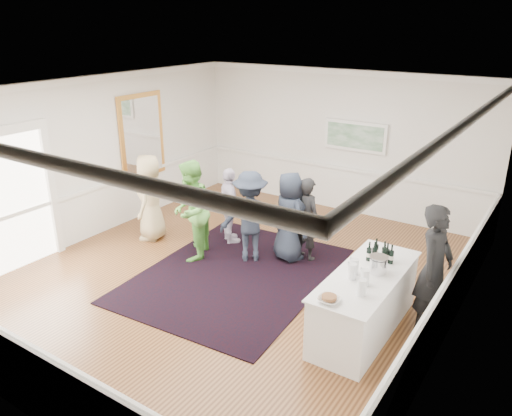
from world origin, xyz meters
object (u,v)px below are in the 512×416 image
Objects in this scene: guest_tan at (150,197)px; guest_green at (191,211)px; guest_navy at (289,217)px; nut_bowl at (329,299)px; ice_bucket at (378,265)px; serving_table at (365,302)px; bartender at (434,269)px; guest_lilac at (230,206)px; guest_dark_a at (250,217)px; guest_dark_b at (307,219)px.

guest_green is (1.27, -0.24, 0.06)m from guest_tan.
guest_navy is 5.95× the size of nut_bowl.
guest_navy is 2.50m from ice_bucket.
serving_table is 1.06m from bartender.
nut_bowl is (3.43, -1.39, 0.01)m from guest_green.
guest_green is at bearing 118.79° from guest_lilac.
guest_navy is at bearing -140.28° from guest_lilac.
guest_lilac is (-3.39, 1.40, 0.31)m from serving_table.
guest_dark_b is at bearing -178.66° from guest_dark_a.
bartender is 5.58m from guest_tan.
guest_tan is at bearing 65.29° from guest_lilac.
serving_table is at bearing 152.89° from guest_dark_b.
nut_bowl is at bearing 137.75° from guest_dark_b.
guest_lilac is at bearing 21.51° from guest_dark_b.
serving_table is 1.19× the size of guest_green.
guest_lilac reaches higher than serving_table.
guest_dark_b is 0.94× the size of guest_navy.
guest_green reaches higher than guest_tan.
guest_lilac is 0.89× the size of guest_dark_a.
guest_lilac is (1.44, 0.70, -0.11)m from guest_tan.
guest_lilac is 0.91× the size of guest_navy.
serving_table is 3.68m from guest_lilac.
bartender reaches higher than serving_table.
ice_bucket is (0.10, 0.12, 0.56)m from serving_table.
guest_dark_b is at bearing 142.12° from ice_bucket.
guest_lilac is 1.61m from guest_dark_b.
guest_navy is (0.57, 0.43, -0.02)m from guest_dark_a.
serving_table is at bearing 136.90° from bartender.
bartender is at bearing 62.37° from guest_tan.
serving_table is at bearing 57.37° from guest_green.
serving_table is 7.94× the size of nut_bowl.
guest_dark_b is 0.32m from guest_navy.
serving_table is at bearing 124.22° from guest_dark_a.
guest_dark_a is at bearing 92.17° from bartender.
bartender is 0.79m from ice_bucket.
bartender is 1.20× the size of guest_dark_b.
guest_lilac is at bearing 159.94° from ice_bucket.
guest_dark_b is at bearing -133.68° from guest_lilac.
guest_tan is 1.11× the size of guest_dark_b.
ice_bucket is (2.72, -0.85, 0.16)m from guest_dark_a.
guest_tan is at bearing 42.37° from guest_navy.
guest_tan is 6.22× the size of nut_bowl.
ice_bucket is at bearing 59.48° from guest_green.
nut_bowl is (-0.24, -1.06, -0.08)m from ice_bucket.
guest_dark_b is (-1.79, 1.59, 0.33)m from serving_table.
guest_tan is 1.29m from guest_green.
guest_green is (-4.31, -0.13, -0.01)m from bartender.
guest_lilac is 0.89m from guest_dark_a.
serving_table is 2.51m from guest_navy.
serving_table is 1.31× the size of guest_dark_a.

